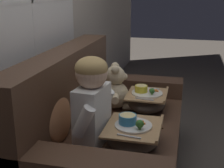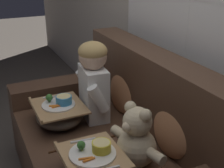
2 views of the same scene
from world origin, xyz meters
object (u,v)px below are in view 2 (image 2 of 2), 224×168
at_px(lap_tray_child, 59,113).
at_px(child_figure, 93,77).
at_px(throw_pillow_behind_teddy, 174,126).
at_px(lap_tray_teddy, 93,164).
at_px(throw_pillow_behind_child, 124,87).
at_px(teddy_bear, 136,141).
at_px(couch, 115,150).

bearing_deg(lap_tray_child, child_figure, 90.00).
relative_size(throw_pillow_behind_teddy, lap_tray_child, 1.01).
distance_m(child_figure, lap_tray_teddy, 0.72).
relative_size(throw_pillow_behind_child, lap_tray_child, 1.06).
bearing_deg(throw_pillow_behind_child, lap_tray_teddy, -38.98).
relative_size(lap_tray_child, lap_tray_teddy, 1.05).
bearing_deg(lap_tray_child, lap_tray_teddy, 0.02).
height_order(teddy_bear, lap_tray_child, teddy_bear).
height_order(couch, child_figure, child_figure).
height_order(couch, throw_pillow_behind_child, couch).
relative_size(couch, child_figure, 2.99).
relative_size(throw_pillow_behind_teddy, teddy_bear, 0.96).
bearing_deg(throw_pillow_behind_child, throw_pillow_behind_teddy, 0.00).
bearing_deg(teddy_bear, couch, 175.10).
height_order(throw_pillow_behind_teddy, child_figure, child_figure).
xyz_separation_m(teddy_bear, lap_tray_child, (-0.63, -0.26, -0.08)).
distance_m(throw_pillow_behind_teddy, lap_tray_teddy, 0.52).
height_order(couch, throw_pillow_behind_teddy, couch).
bearing_deg(throw_pillow_behind_teddy, couch, -144.47).
distance_m(throw_pillow_behind_teddy, child_figure, 0.69).
relative_size(child_figure, lap_tray_teddy, 1.57).
bearing_deg(teddy_bear, lap_tray_teddy, -90.28).
height_order(throw_pillow_behind_teddy, lap_tray_child, throw_pillow_behind_teddy).
xyz_separation_m(throw_pillow_behind_child, throw_pillow_behind_teddy, (0.63, 0.00, 0.00)).
bearing_deg(child_figure, lap_tray_child, -90.00).
xyz_separation_m(throw_pillow_behind_teddy, child_figure, (-0.63, -0.25, 0.13)).
bearing_deg(throw_pillow_behind_child, teddy_bear, -21.76).
relative_size(throw_pillow_behind_child, lap_tray_teddy, 1.12).
distance_m(couch, lap_tray_teddy, 0.47).
xyz_separation_m(child_figure, lap_tray_teddy, (0.63, -0.26, -0.23)).
xyz_separation_m(teddy_bear, lap_tray_teddy, (-0.00, -0.26, -0.08)).
distance_m(throw_pillow_behind_child, child_figure, 0.28).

